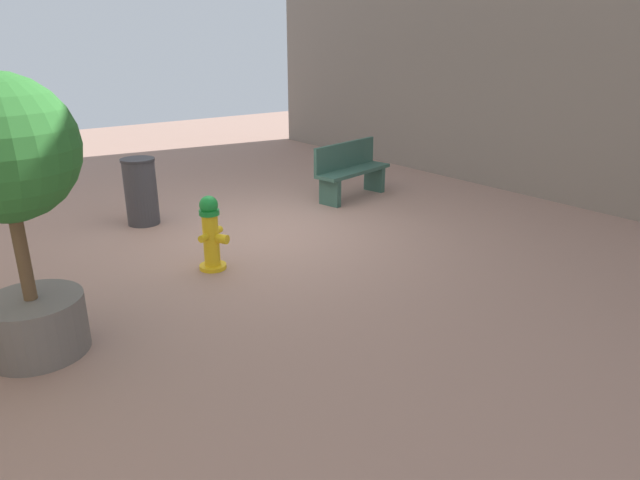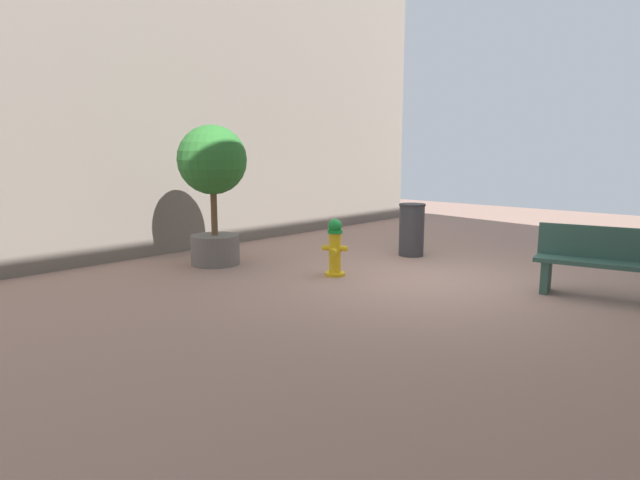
% 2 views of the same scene
% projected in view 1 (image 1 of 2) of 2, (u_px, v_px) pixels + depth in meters
% --- Properties ---
extents(ground_plane, '(23.40, 23.40, 0.00)m').
position_uv_depth(ground_plane, '(264.00, 232.00, 7.99)').
color(ground_plane, '#9E7A6B').
extents(fire_hydrant, '(0.40, 0.38, 0.91)m').
position_uv_depth(fire_hydrant, '(211.00, 233.00, 6.55)').
color(fire_hydrant, gold).
rests_on(fire_hydrant, ground_plane).
extents(bench_near, '(1.63, 0.75, 0.95)m').
position_uv_depth(bench_near, '(350.00, 170.00, 9.59)').
color(bench_near, '#33594C').
rests_on(bench_near, ground_plane).
extents(planter_tree, '(1.18, 1.18, 2.40)m').
position_uv_depth(planter_tree, '(8.00, 184.00, 4.41)').
color(planter_tree, slate).
rests_on(planter_tree, ground_plane).
extents(trash_bin, '(0.49, 0.49, 0.99)m').
position_uv_depth(trash_bin, '(141.00, 192.00, 8.18)').
color(trash_bin, '#38383D').
rests_on(trash_bin, ground_plane).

